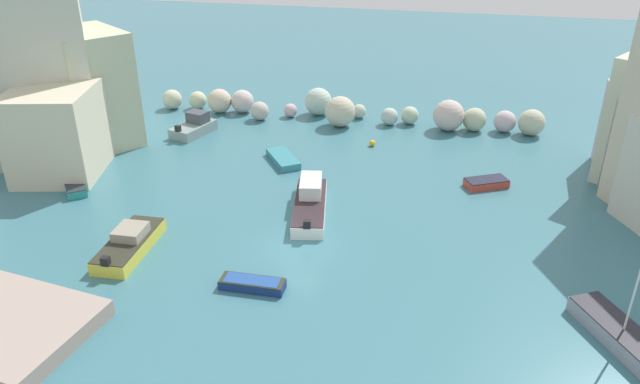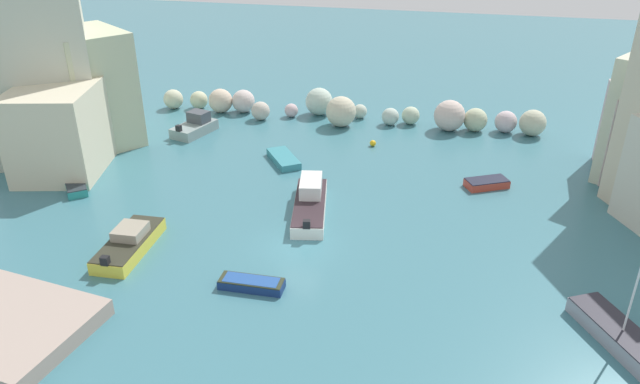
{
  "view_description": "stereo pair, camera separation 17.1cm",
  "coord_description": "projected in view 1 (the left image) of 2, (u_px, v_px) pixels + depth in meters",
  "views": [
    {
      "loc": [
        8.18,
        -29.02,
        18.85
      ],
      "look_at": [
        0.0,
        5.48,
        1.0
      ],
      "focal_mm": 33.66,
      "sensor_mm": 36.0,
      "label": 1
    },
    {
      "loc": [
        8.34,
        -28.98,
        18.85
      ],
      "look_at": [
        0.0,
        5.48,
        1.0
      ],
      "focal_mm": 33.66,
      "sensor_mm": 36.0,
      "label": 2
    }
  ],
  "objects": [
    {
      "name": "moored_boat_1",
      "position": [
        74.0,
        184.0,
        42.35
      ],
      "size": [
        3.54,
        3.89,
        0.6
      ],
      "rotation": [
        0.0,
        0.0,
        5.41
      ],
      "color": "teal",
      "rests_on": "cove_water"
    },
    {
      "name": "moored_boat_6",
      "position": [
        486.0,
        183.0,
        42.55
      ],
      "size": [
        3.26,
        2.6,
        0.6
      ],
      "rotation": [
        0.0,
        0.0,
        0.49
      ],
      "color": "#BF3D2D",
      "rests_on": "cove_water"
    },
    {
      "name": "moored_boat_4",
      "position": [
        310.0,
        202.0,
        39.22
      ],
      "size": [
        3.31,
        7.21,
        1.79
      ],
      "rotation": [
        0.0,
        0.0,
        1.77
      ],
      "color": "silver",
      "rests_on": "cove_water"
    },
    {
      "name": "moored_boat_0",
      "position": [
        283.0,
        159.0,
        46.41
      ],
      "size": [
        3.51,
        4.04,
        0.54
      ],
      "rotation": [
        0.0,
        0.0,
        2.19
      ],
      "color": "teal",
      "rests_on": "cove_water"
    },
    {
      "name": "stone_dock",
      "position": [
        4.0,
        326.0,
        28.31
      ],
      "size": [
        8.64,
        7.17,
        0.87
      ],
      "primitive_type": "cube",
      "rotation": [
        0.0,
        0.0,
        -0.13
      ],
      "color": "#A79387",
      "rests_on": "ground"
    },
    {
      "name": "channel_buoy",
      "position": [
        372.0,
        143.0,
        49.36
      ],
      "size": [
        0.51,
        0.51,
        0.51
      ],
      "primitive_type": "sphere",
      "color": "gold",
      "rests_on": "cove_water"
    },
    {
      "name": "moored_boat_2",
      "position": [
        130.0,
        243.0,
        34.84
      ],
      "size": [
        2.39,
        5.7,
        1.39
      ],
      "rotation": [
        0.0,
        0.0,
        1.62
      ],
      "color": "gold",
      "rests_on": "cove_water"
    },
    {
      "name": "cliff_headland_left",
      "position": [
        37.0,
        78.0,
        48.1
      ],
      "size": [
        21.86,
        21.86,
        14.66
      ],
      "color": "beige",
      "rests_on": "ground"
    },
    {
      "name": "moored_boat_7",
      "position": [
        194.0,
        126.0,
        51.76
      ],
      "size": [
        3.12,
        4.49,
        1.8
      ],
      "rotation": [
        0.0,
        0.0,
        1.3
      ],
      "color": "gray",
      "rests_on": "cove_water"
    },
    {
      "name": "moored_boat_3",
      "position": [
        252.0,
        284.0,
        31.63
      ],
      "size": [
        3.49,
        1.2,
        0.55
      ],
      "rotation": [
        0.0,
        0.0,
        3.17
      ],
      "color": "navy",
      "rests_on": "cove_water"
    },
    {
      "name": "rock_breakwater",
      "position": [
        353.0,
        110.0,
        54.14
      ],
      "size": [
        35.13,
        5.12,
        2.7
      ],
      "color": "beige",
      "rests_on": "ground"
    },
    {
      "name": "cove_water",
      "position": [
        299.0,
        248.0,
        35.38
      ],
      "size": [
        160.0,
        160.0,
        0.0
      ],
      "primitive_type": "plane",
      "color": "#3B727F",
      "rests_on": "ground"
    },
    {
      "name": "moored_boat_5",
      "position": [
        622.0,
        336.0,
        27.73
      ],
      "size": [
        4.33,
        5.86,
        4.5
      ],
      "rotation": [
        0.0,
        0.0,
        2.08
      ],
      "color": "gray",
      "rests_on": "cove_water"
    }
  ]
}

